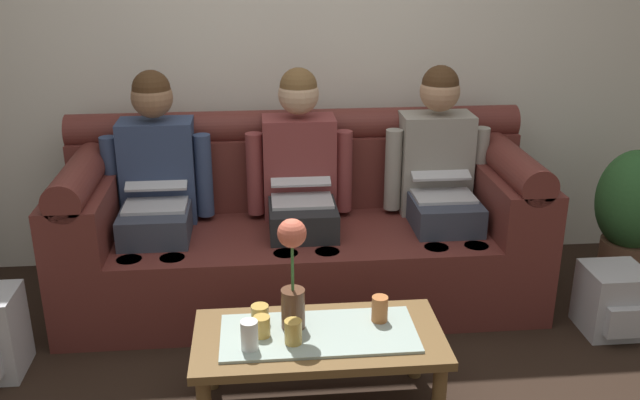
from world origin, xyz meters
name	(u,v)px	position (x,y,z in m)	size (l,w,h in m)	color
back_wall_patterned	(293,12)	(0.00, 1.70, 1.45)	(6.00, 0.12, 2.90)	silver
couch	(301,230)	(0.00, 1.17, 0.37)	(2.44, 0.88, 0.96)	maroon
person_left	(157,184)	(-0.74, 1.17, 0.66)	(0.56, 0.67, 1.22)	#383D4C
person_middle	(301,179)	(0.00, 1.17, 0.66)	(0.56, 0.67, 1.22)	#232326
person_right	(440,175)	(0.74, 1.17, 0.66)	(0.56, 0.67, 1.22)	#383D4C
coffee_table	(319,344)	(0.00, 0.14, 0.31)	(1.00, 0.49, 0.37)	brown
flower_vase	(293,272)	(-0.10, 0.19, 0.61)	(0.11, 0.11, 0.47)	brown
cup_near_left	(262,326)	(-0.22, 0.13, 0.41)	(0.07, 0.07, 0.08)	gold
cup_near_right	(380,309)	(0.26, 0.21, 0.42)	(0.07, 0.07, 0.11)	#B26633
cup_far_center	(249,335)	(-0.27, 0.05, 0.43)	(0.07, 0.07, 0.12)	white
cup_far_left	(260,314)	(-0.23, 0.24, 0.41)	(0.07, 0.07, 0.08)	gold
cup_far_right	(293,332)	(-0.10, 0.07, 0.42)	(0.07, 0.07, 0.10)	gold
backpack_right	(613,301)	(1.49, 0.62, 0.16)	(0.28, 0.32, 0.33)	#B7B7BC
potted_plant	(632,212)	(1.81, 1.11, 0.43)	(0.40, 0.40, 0.78)	brown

